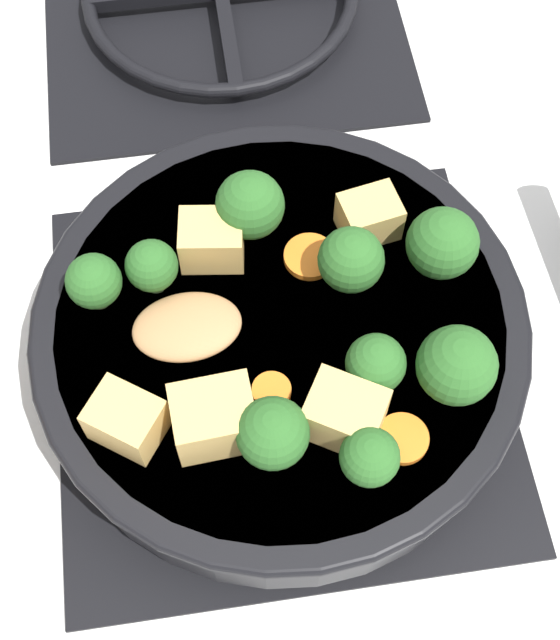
% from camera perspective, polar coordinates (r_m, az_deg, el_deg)
% --- Properties ---
extents(ground_plane, '(2.40, 2.40, 0.00)m').
position_cam_1_polar(ground_plane, '(0.63, 0.00, -3.35)').
color(ground_plane, silver).
extents(front_burner_grate, '(0.31, 0.31, 0.03)m').
position_cam_1_polar(front_burner_grate, '(0.62, 0.00, -2.89)').
color(front_burner_grate, black).
rests_on(front_burner_grate, ground_plane).
extents(skillet_pan, '(0.42, 0.32, 0.05)m').
position_cam_1_polar(skillet_pan, '(0.58, 0.26, -1.01)').
color(skillet_pan, black).
rests_on(skillet_pan, front_burner_grate).
extents(wooden_spoon, '(0.18, 0.20, 0.02)m').
position_cam_1_polar(wooden_spoon, '(0.56, -13.33, -1.73)').
color(wooden_spoon, '#A87A4C').
rests_on(wooden_spoon, skillet_pan).
extents(tofu_cube_center_large, '(0.05, 0.05, 0.03)m').
position_cam_1_polar(tofu_cube_center_large, '(0.52, -9.80, -6.33)').
color(tofu_cube_center_large, tan).
rests_on(tofu_cube_center_large, skillet_pan).
extents(tofu_cube_near_handle, '(0.05, 0.04, 0.04)m').
position_cam_1_polar(tofu_cube_near_handle, '(0.51, -4.25, -6.30)').
color(tofu_cube_near_handle, tan).
rests_on(tofu_cube_near_handle, skillet_pan).
extents(tofu_cube_east_chunk, '(0.04, 0.04, 0.03)m').
position_cam_1_polar(tofu_cube_east_chunk, '(0.58, 5.73, 6.60)').
color(tofu_cube_east_chunk, tan).
rests_on(tofu_cube_east_chunk, skillet_pan).
extents(tofu_cube_west_chunk, '(0.04, 0.04, 0.03)m').
position_cam_1_polar(tofu_cube_west_chunk, '(0.57, -4.39, 5.11)').
color(tofu_cube_west_chunk, tan).
rests_on(tofu_cube_west_chunk, skillet_pan).
extents(tofu_cube_back_piece, '(0.05, 0.05, 0.03)m').
position_cam_1_polar(tofu_cube_back_piece, '(0.51, 4.16, -6.03)').
color(tofu_cube_back_piece, tan).
rests_on(tofu_cube_back_piece, skillet_pan).
extents(broccoli_floret_near_spoon, '(0.05, 0.05, 0.05)m').
position_cam_1_polar(broccoli_floret_near_spoon, '(0.56, 10.35, 4.83)').
color(broccoli_floret_near_spoon, '#709956').
rests_on(broccoli_floret_near_spoon, skillet_pan).
extents(broccoli_floret_center_top, '(0.04, 0.04, 0.05)m').
position_cam_1_polar(broccoli_floret_center_top, '(0.50, -0.47, -7.27)').
color(broccoli_floret_center_top, '#709956').
rests_on(broccoli_floret_center_top, skillet_pan).
extents(broccoli_floret_east_rim, '(0.03, 0.03, 0.04)m').
position_cam_1_polar(broccoli_floret_east_rim, '(0.50, 5.76, -8.74)').
color(broccoli_floret_east_rim, '#709956').
rests_on(broccoli_floret_east_rim, skillet_pan).
extents(broccoli_floret_west_rim, '(0.03, 0.03, 0.04)m').
position_cam_1_polar(broccoli_floret_west_rim, '(0.56, -8.21, 3.42)').
color(broccoli_floret_west_rim, '#709956').
rests_on(broccoli_floret_west_rim, skillet_pan).
extents(broccoli_floret_north_edge, '(0.04, 0.04, 0.04)m').
position_cam_1_polar(broccoli_floret_north_edge, '(0.52, 6.14, -2.82)').
color(broccoli_floret_north_edge, '#709956').
rests_on(broccoli_floret_north_edge, skillet_pan).
extents(broccoli_floret_south_cluster, '(0.04, 0.04, 0.05)m').
position_cam_1_polar(broccoli_floret_south_cluster, '(0.55, 4.57, 3.83)').
color(broccoli_floret_south_cluster, '#709956').
rests_on(broccoli_floret_south_cluster, skillet_pan).
extents(broccoli_floret_mid_floret, '(0.04, 0.04, 0.05)m').
position_cam_1_polar(broccoli_floret_mid_floret, '(0.57, -1.93, 7.34)').
color(broccoli_floret_mid_floret, '#709956').
rests_on(broccoli_floret_mid_floret, skillet_pan).
extents(broccoli_floret_small_inner, '(0.03, 0.03, 0.04)m').
position_cam_1_polar(broccoli_floret_small_inner, '(0.55, -11.82, 2.41)').
color(broccoli_floret_small_inner, '#709956').
rests_on(broccoli_floret_small_inner, skillet_pan).
extents(broccoli_floret_tall_stem, '(0.05, 0.05, 0.05)m').
position_cam_1_polar(broccoli_floret_tall_stem, '(0.52, 11.24, -2.89)').
color(broccoli_floret_tall_stem, '#709956').
rests_on(broccoli_floret_tall_stem, skillet_pan).
extents(carrot_slice_orange_thin, '(0.02, 0.02, 0.01)m').
position_cam_1_polar(carrot_slice_orange_thin, '(0.53, -0.54, -4.55)').
color(carrot_slice_orange_thin, orange).
rests_on(carrot_slice_orange_thin, skillet_pan).
extents(carrot_slice_near_center, '(0.03, 0.03, 0.01)m').
position_cam_1_polar(carrot_slice_near_center, '(0.58, 1.91, 4.08)').
color(carrot_slice_near_center, orange).
rests_on(carrot_slice_near_center, skillet_pan).
extents(carrot_slice_edge_slice, '(0.03, 0.03, 0.01)m').
position_cam_1_polar(carrot_slice_edge_slice, '(0.53, 7.83, -7.53)').
color(carrot_slice_edge_slice, orange).
rests_on(carrot_slice_edge_slice, skillet_pan).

